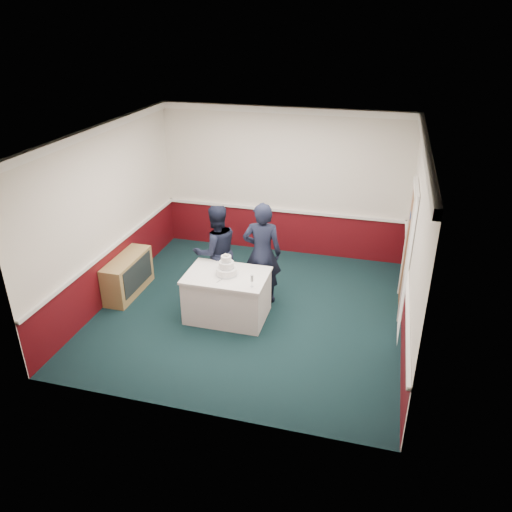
% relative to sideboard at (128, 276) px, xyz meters
% --- Properties ---
extents(ground, '(5.00, 5.00, 0.00)m').
position_rel_sideboard_xyz_m(ground, '(2.28, -0.03, -0.35)').
color(ground, '#11272A').
rests_on(ground, ground).
extents(room_shell, '(5.00, 5.00, 3.00)m').
position_rel_sideboard_xyz_m(room_shell, '(2.36, 0.59, 1.62)').
color(room_shell, silver).
rests_on(room_shell, ground).
extents(sideboard, '(0.41, 1.20, 0.70)m').
position_rel_sideboard_xyz_m(sideboard, '(0.00, 0.00, 0.00)').
color(sideboard, '#A4874F').
rests_on(sideboard, ground).
extents(cake_table, '(1.32, 0.92, 0.79)m').
position_rel_sideboard_xyz_m(cake_table, '(1.96, -0.29, 0.05)').
color(cake_table, white).
rests_on(cake_table, ground).
extents(wedding_cake, '(0.35, 0.35, 0.36)m').
position_rel_sideboard_xyz_m(wedding_cake, '(1.96, -0.29, 0.55)').
color(wedding_cake, white).
rests_on(wedding_cake, cake_table).
extents(cake_knife, '(0.08, 0.21, 0.00)m').
position_rel_sideboard_xyz_m(cake_knife, '(1.93, -0.49, 0.44)').
color(cake_knife, silver).
rests_on(cake_knife, cake_table).
extents(champagne_flute, '(0.05, 0.05, 0.21)m').
position_rel_sideboard_xyz_m(champagne_flute, '(2.46, -0.57, 0.58)').
color(champagne_flute, silver).
rests_on(champagne_flute, cake_table).
extents(person_man, '(1.04, 1.01, 1.69)m').
position_rel_sideboard_xyz_m(person_man, '(1.55, 0.38, 0.49)').
color(person_man, black).
rests_on(person_man, ground).
extents(person_woman, '(0.72, 0.53, 1.81)m').
position_rel_sideboard_xyz_m(person_woman, '(2.37, 0.39, 0.56)').
color(person_woman, black).
rests_on(person_woman, ground).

